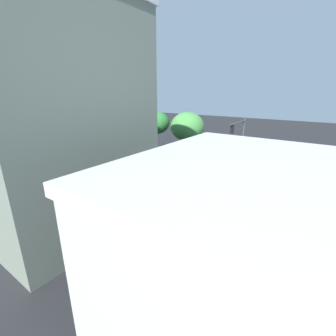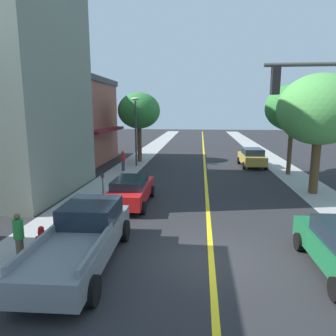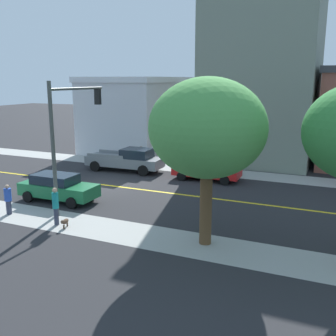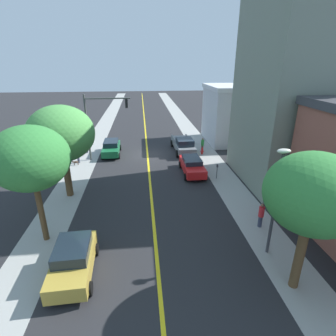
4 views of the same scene
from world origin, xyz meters
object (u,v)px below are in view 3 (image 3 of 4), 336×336
(red_sedan_left_curb, at_px, (206,169))
(grey_pickup_truck, at_px, (127,160))
(parking_meter, at_px, (234,164))
(traffic_light_mast, at_px, (69,126))
(green_sedan_right_curb, at_px, (58,187))
(pedestrian_blue_shirt, at_px, (8,199))
(street_tree_left_far, at_px, (208,129))
(small_dog, at_px, (65,222))
(fire_hydrant, at_px, (151,162))
(pedestrian_teal_shirt, at_px, (56,205))
(pedestrian_green_shirt, at_px, (141,155))

(red_sedan_left_curb, bearing_deg, grey_pickup_truck, 178.04)
(parking_meter, bearing_deg, traffic_light_mast, -29.69)
(traffic_light_mast, bearing_deg, green_sedan_right_curb, 64.88)
(parking_meter, relative_size, pedestrian_blue_shirt, 0.85)
(street_tree_left_far, relative_size, small_dog, 11.02)
(pedestrian_blue_shirt, bearing_deg, parking_meter, 70.59)
(grey_pickup_truck, bearing_deg, traffic_light_mast, -81.41)
(small_dog, bearing_deg, grey_pickup_truck, -176.40)
(fire_hydrant, xyz_separation_m, grey_pickup_truck, (2.03, -1.02, 0.51))
(green_sedan_right_curb, bearing_deg, pedestrian_teal_shirt, -53.15)
(grey_pickup_truck, bearing_deg, green_sedan_right_curb, -91.37)
(parking_meter, relative_size, red_sedan_left_curb, 0.29)
(red_sedan_left_curb, bearing_deg, pedestrian_teal_shirt, -109.64)
(green_sedan_right_curb, xyz_separation_m, pedestrian_blue_shirt, (2.91, -0.86, 0.01))
(traffic_light_mast, height_order, green_sedan_right_curb, traffic_light_mast)
(green_sedan_right_curb, distance_m, pedestrian_teal_shirt, 4.00)
(traffic_light_mast, relative_size, pedestrian_green_shirt, 4.30)
(fire_hydrant, height_order, pedestrian_blue_shirt, pedestrian_blue_shirt)
(red_sedan_left_curb, bearing_deg, parking_meter, 53.25)
(street_tree_left_far, distance_m, grey_pickup_truck, 14.98)
(traffic_light_mast, height_order, grey_pickup_truck, traffic_light_mast)
(street_tree_left_far, xyz_separation_m, fire_hydrant, (-12.59, -8.79, -4.57))
(small_dog, bearing_deg, pedestrian_green_shirt, -178.94)
(small_dog, bearing_deg, pedestrian_teal_shirt, -116.87)
(grey_pickup_truck, xyz_separation_m, pedestrian_blue_shirt, (11.13, -0.77, -0.06))
(red_sedan_left_curb, relative_size, green_sedan_right_curb, 1.02)
(green_sedan_right_curb, xyz_separation_m, grey_pickup_truck, (-8.22, -0.09, 0.07))
(parking_meter, distance_m, pedestrian_teal_shirt, 14.26)
(pedestrian_green_shirt, bearing_deg, grey_pickup_truck, 129.79)
(small_dog, bearing_deg, pedestrian_blue_shirt, -107.91)
(fire_hydrant, height_order, grey_pickup_truck, grey_pickup_truck)
(pedestrian_teal_shirt, relative_size, small_dog, 2.93)
(parking_meter, bearing_deg, pedestrian_teal_shirt, -21.86)
(traffic_light_mast, distance_m, pedestrian_green_shirt, 11.94)
(fire_hydrant, xyz_separation_m, parking_meter, (0.18, 6.82, 0.51))
(parking_meter, bearing_deg, pedestrian_blue_shirt, -33.56)
(grey_pickup_truck, distance_m, pedestrian_blue_shirt, 11.16)
(green_sedan_right_curb, xyz_separation_m, pedestrian_teal_shirt, (3.16, 2.44, 0.19))
(fire_hydrant, relative_size, green_sedan_right_curb, 0.17)
(small_dog, bearing_deg, traffic_light_mast, -161.79)
(parking_meter, relative_size, pedestrian_green_shirt, 0.85)
(pedestrian_green_shirt, height_order, pedestrian_teal_shirt, pedestrian_teal_shirt)
(grey_pickup_truck, relative_size, pedestrian_blue_shirt, 3.79)
(red_sedan_left_curb, distance_m, small_dog, 11.87)
(traffic_light_mast, relative_size, small_dog, 10.71)
(traffic_light_mast, bearing_deg, small_dog, -150.06)
(street_tree_left_far, relative_size, pedestrian_green_shirt, 4.43)
(street_tree_left_far, height_order, parking_meter, street_tree_left_far)
(green_sedan_right_curb, bearing_deg, small_dog, -48.12)
(traffic_light_mast, distance_m, pedestrian_blue_shirt, 4.93)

